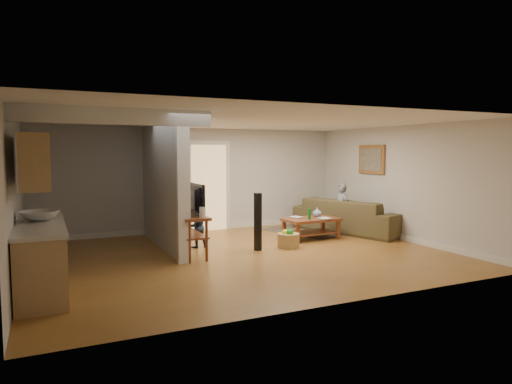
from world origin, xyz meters
TOP-DOWN VIEW (x-y plane):
  - ground at (0.00, 0.00)m, footprint 7.50×7.50m
  - room_shell at (-1.07, 0.43)m, footprint 7.54×6.02m
  - area_rug at (3.00, 1.94)m, footprint 3.08×2.64m
  - sofa at (3.30, 1.26)m, footprint 1.89×2.95m
  - coffee_table at (1.98, 0.87)m, footprint 1.23×0.76m
  - tv_console at (-0.94, 0.39)m, footprint 0.48×1.24m
  - speaker_left at (0.40, 0.30)m, footprint 0.13×0.13m
  - speaker_right at (-1.00, 1.74)m, footprint 0.11×0.11m
  - toy_basket at (1.07, 0.28)m, footprint 0.44×0.44m
  - child at (3.00, 1.19)m, footprint 0.30×0.45m
  - toddler at (-0.60, 1.07)m, footprint 0.43×0.34m

SIDE VIEW (x-z plane):
  - ground at x=0.00m, z-range 0.00..0.00m
  - sofa at x=3.30m, z-range -0.40..0.40m
  - child at x=3.00m, z-range -0.59..0.59m
  - toddler at x=-0.60m, z-range -0.43..0.43m
  - area_rug at x=3.00m, z-range 0.00..0.01m
  - toy_basket at x=1.07m, z-range -0.03..0.36m
  - coffee_table at x=1.98m, z-range 0.01..0.72m
  - speaker_right at x=-1.00m, z-range 0.00..0.90m
  - speaker_left at x=0.40m, z-range 0.00..1.13m
  - tv_console at x=-0.94m, z-range 0.18..1.24m
  - room_shell at x=-1.07m, z-range 0.20..2.72m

